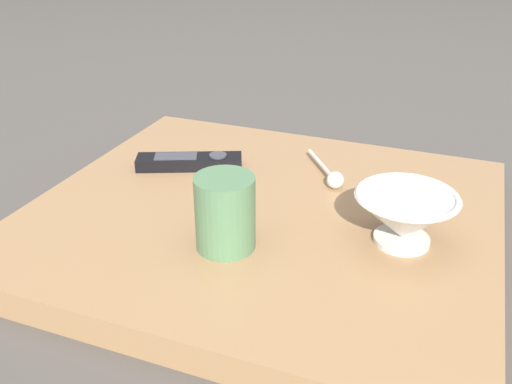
{
  "coord_description": "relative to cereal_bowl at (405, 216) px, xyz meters",
  "views": [
    {
      "loc": [
        -0.69,
        -0.26,
        0.45
      ],
      "look_at": [
        0.01,
        0.01,
        0.06
      ],
      "focal_mm": 39.72,
      "sensor_mm": 36.0,
      "label": 1
    }
  ],
  "objects": [
    {
      "name": "ground_plane",
      "position": [
        0.02,
        0.21,
        -0.08
      ],
      "size": [
        6.0,
        6.0,
        0.0
      ],
      "primitive_type": "plane",
      "color": "#47423D"
    },
    {
      "name": "table",
      "position": [
        0.02,
        0.21,
        -0.06
      ],
      "size": [
        0.6,
        0.67,
        0.04
      ],
      "color": "#936D47",
      "rests_on": "ground"
    },
    {
      "name": "cereal_bowl",
      "position": [
        0.0,
        0.0,
        0.0
      ],
      "size": [
        0.14,
        0.14,
        0.07
      ],
      "color": "beige",
      "rests_on": "table"
    },
    {
      "name": "coffee_mug",
      "position": [
        -0.09,
        0.21,
        0.01
      ],
      "size": [
        0.08,
        0.08,
        0.1
      ],
      "color": "#4C724C",
      "rests_on": "table"
    },
    {
      "name": "teaspoon",
      "position": [
        0.13,
        0.13,
        -0.03
      ],
      "size": [
        0.11,
        0.09,
        0.03
      ],
      "color": "silver",
      "rests_on": "table"
    },
    {
      "name": "tv_remote_near",
      "position": [
        0.11,
        0.37,
        -0.03
      ],
      "size": [
        0.11,
        0.18,
        0.02
      ],
      "color": "black",
      "rests_on": "table"
    }
  ]
}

